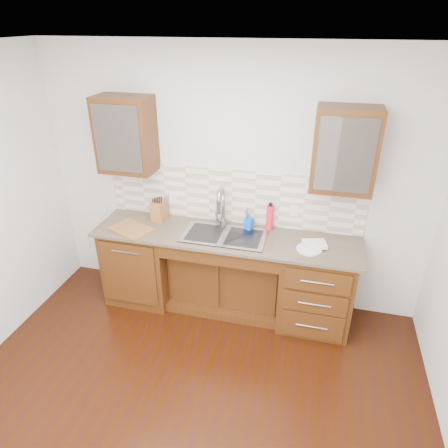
% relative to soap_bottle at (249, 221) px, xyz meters
% --- Properties ---
extents(ground, '(4.00, 3.50, 0.10)m').
position_rel_soap_bottle_xyz_m(ground, '(-0.21, -1.61, -1.05)').
color(ground, black).
extents(ceiling, '(4.00, 3.50, 0.10)m').
position_rel_soap_bottle_xyz_m(ceiling, '(-0.21, -1.61, 1.75)').
color(ceiling, white).
rests_on(ceiling, wall_back).
extents(wall_back, '(4.00, 0.10, 2.70)m').
position_rel_soap_bottle_xyz_m(wall_back, '(-0.21, 0.19, 0.35)').
color(wall_back, silver).
rests_on(wall_back, ground).
extents(base_cabinet_left, '(0.70, 0.62, 0.88)m').
position_rel_soap_bottle_xyz_m(base_cabinet_left, '(-1.16, -0.17, -0.56)').
color(base_cabinet_left, '#593014').
rests_on(base_cabinet_left, ground).
extents(base_cabinet_center, '(1.20, 0.44, 0.70)m').
position_rel_soap_bottle_xyz_m(base_cabinet_center, '(-0.21, -0.08, -0.65)').
color(base_cabinet_center, '#593014').
rests_on(base_cabinet_center, ground).
extents(base_cabinet_right, '(0.70, 0.62, 0.88)m').
position_rel_soap_bottle_xyz_m(base_cabinet_right, '(0.74, -0.17, -0.56)').
color(base_cabinet_right, '#593014').
rests_on(base_cabinet_right, ground).
extents(countertop, '(2.70, 0.65, 0.03)m').
position_rel_soap_bottle_xyz_m(countertop, '(-0.21, -0.19, -0.10)').
color(countertop, '#84705B').
rests_on(countertop, base_cabinet_left).
extents(backsplash, '(2.70, 0.02, 0.59)m').
position_rel_soap_bottle_xyz_m(backsplash, '(-0.21, 0.13, 0.21)').
color(backsplash, beige).
rests_on(backsplash, wall_back).
extents(sink, '(0.84, 0.46, 0.19)m').
position_rel_soap_bottle_xyz_m(sink, '(-0.21, -0.20, -0.17)').
color(sink, '#9E9EA5').
rests_on(sink, countertop).
extents(faucet, '(0.04, 0.04, 0.40)m').
position_rel_soap_bottle_xyz_m(faucet, '(-0.28, 0.03, 0.11)').
color(faucet, '#999993').
rests_on(faucet, countertop).
extents(filter_tap, '(0.02, 0.02, 0.24)m').
position_rel_soap_bottle_xyz_m(filter_tap, '(-0.03, 0.04, 0.03)').
color(filter_tap, '#999993').
rests_on(filter_tap, countertop).
extents(upper_cabinet_left, '(0.55, 0.34, 0.75)m').
position_rel_soap_bottle_xyz_m(upper_cabinet_left, '(-1.26, -0.03, 0.83)').
color(upper_cabinet_left, '#593014').
rests_on(upper_cabinet_left, wall_back).
extents(upper_cabinet_right, '(0.55, 0.34, 0.75)m').
position_rel_soap_bottle_xyz_m(upper_cabinet_right, '(0.84, -0.03, 0.83)').
color(upper_cabinet_right, '#593014').
rests_on(upper_cabinet_right, wall_back).
extents(outlet_left, '(0.08, 0.01, 0.12)m').
position_rel_soap_bottle_xyz_m(outlet_left, '(-0.86, 0.11, 0.12)').
color(outlet_left, white).
rests_on(outlet_left, backsplash).
extents(outlet_right, '(0.08, 0.01, 0.12)m').
position_rel_soap_bottle_xyz_m(outlet_right, '(0.44, 0.11, 0.12)').
color(outlet_right, white).
rests_on(outlet_right, backsplash).
extents(soap_bottle, '(0.11, 0.11, 0.18)m').
position_rel_soap_bottle_xyz_m(soap_bottle, '(0.00, 0.00, 0.00)').
color(soap_bottle, blue).
rests_on(soap_bottle, countertop).
extents(water_bottle, '(0.08, 0.08, 0.27)m').
position_rel_soap_bottle_xyz_m(water_bottle, '(0.21, 0.05, 0.04)').
color(water_bottle, red).
rests_on(water_bottle, countertop).
extents(plate, '(0.28, 0.28, 0.01)m').
position_rel_soap_bottle_xyz_m(plate, '(0.63, -0.27, -0.08)').
color(plate, silver).
rests_on(plate, countertop).
extents(dish_towel, '(0.25, 0.21, 0.03)m').
position_rel_soap_bottle_xyz_m(dish_towel, '(0.68, -0.20, -0.06)').
color(dish_towel, silver).
rests_on(dish_towel, plate).
extents(knife_block, '(0.14, 0.21, 0.22)m').
position_rel_soap_bottle_xyz_m(knife_block, '(-0.97, -0.02, 0.02)').
color(knife_block, brown).
rests_on(knife_block, countertop).
extents(cutting_board, '(0.50, 0.44, 0.02)m').
position_rel_soap_bottle_xyz_m(cutting_board, '(-1.18, -0.31, -0.08)').
color(cutting_board, olive).
rests_on(cutting_board, countertop).
extents(cup_left_a, '(0.15, 0.15, 0.10)m').
position_rel_soap_bottle_xyz_m(cup_left_a, '(-1.35, -0.03, 0.77)').
color(cup_left_a, white).
rests_on(cup_left_a, upper_cabinet_left).
extents(cup_left_b, '(0.13, 0.13, 0.09)m').
position_rel_soap_bottle_xyz_m(cup_left_b, '(-1.16, -0.03, 0.77)').
color(cup_left_b, silver).
rests_on(cup_left_b, upper_cabinet_left).
extents(cup_right_a, '(0.13, 0.13, 0.10)m').
position_rel_soap_bottle_xyz_m(cup_right_a, '(0.76, -0.03, 0.78)').
color(cup_right_a, white).
rests_on(cup_right_a, upper_cabinet_right).
extents(cup_right_b, '(0.12, 0.12, 0.09)m').
position_rel_soap_bottle_xyz_m(cup_right_b, '(0.91, -0.03, 0.77)').
color(cup_right_b, white).
rests_on(cup_right_b, upper_cabinet_right).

